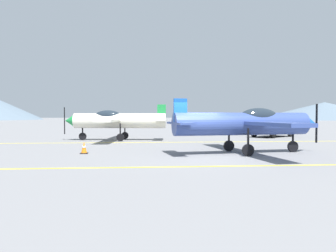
% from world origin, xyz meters
% --- Properties ---
extents(ground_plane, '(400.00, 400.00, 0.00)m').
position_xyz_m(ground_plane, '(0.00, 0.00, 0.00)').
color(ground_plane, slate).
extents(apron_line_near, '(80.00, 0.16, 0.01)m').
position_xyz_m(apron_line_near, '(0.00, -3.11, 0.01)').
color(apron_line_near, yellow).
rests_on(apron_line_near, ground_plane).
extents(apron_line_far, '(80.00, 0.16, 0.01)m').
position_xyz_m(apron_line_far, '(0.00, 7.91, 0.01)').
color(apron_line_far, yellow).
rests_on(apron_line_far, ground_plane).
extents(airplane_near, '(7.83, 8.98, 2.68)m').
position_xyz_m(airplane_near, '(2.67, 0.92, 1.51)').
color(airplane_near, '#33478C').
rests_on(airplane_near, ground_plane).
extents(airplane_mid, '(7.81, 8.98, 2.68)m').
position_xyz_m(airplane_mid, '(-4.45, 10.22, 1.51)').
color(airplane_mid, silver).
rests_on(airplane_mid, ground_plane).
extents(car_sedan, '(4.51, 4.05, 1.62)m').
position_xyz_m(car_sedan, '(8.74, 12.84, 0.84)').
color(car_sedan, black).
rests_on(car_sedan, ground_plane).
extents(traffic_cone_front, '(0.36, 0.36, 0.59)m').
position_xyz_m(traffic_cone_front, '(-5.39, 1.48, 0.29)').
color(traffic_cone_front, black).
rests_on(traffic_cone_front, ground_plane).
extents(hill_centerleft, '(55.11, 55.11, 6.92)m').
position_xyz_m(hill_centerleft, '(70.78, 113.63, 3.46)').
color(hill_centerleft, slate).
rests_on(hill_centerleft, ground_plane).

